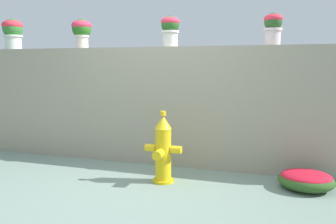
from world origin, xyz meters
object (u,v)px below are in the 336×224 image
Objects in this scene: potted_plant_0 at (13,31)px; flower_bush_left at (306,179)px; potted_plant_2 at (170,28)px; potted_plant_3 at (273,26)px; potted_plant_1 at (82,30)px; fire_hydrant at (163,150)px.

flower_bush_left is at bearing -7.56° from potted_plant_0.
potted_plant_2 is 2.52m from flower_bush_left.
potted_plant_3 is (1.32, 0.00, -0.01)m from potted_plant_2.
potted_plant_0 reaches higher than flower_bush_left.
potted_plant_0 is 3.90m from potted_plant_3.
potted_plant_3 is at bearing 127.17° from flower_bush_left.
potted_plant_0 is 1.22m from potted_plant_1.
potted_plant_1 is 3.62m from flower_bush_left.
fire_hydrant is at bearing -144.23° from potted_plant_3.
potted_plant_2 is 0.69× the size of flower_bush_left.
potted_plant_3 reaches higher than flower_bush_left.
potted_plant_0 is 0.57× the size of fire_hydrant.
potted_plant_2 is 1.69m from fire_hydrant.
potted_plant_0 is at bearing -179.09° from potted_plant_1.
potted_plant_0 is 1.11× the size of potted_plant_1.
potted_plant_1 is at bearing 151.11° from fire_hydrant.
potted_plant_3 is (2.68, -0.03, -0.03)m from potted_plant_1.
potted_plant_3 is at bearing -0.61° from potted_plant_1.
potted_plant_1 is (1.22, 0.02, -0.01)m from potted_plant_0.
potted_plant_3 is 2.02m from fire_hydrant.
potted_plant_2 is at bearing 162.08° from flower_bush_left.
potted_plant_3 is (3.90, -0.01, -0.05)m from potted_plant_0.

